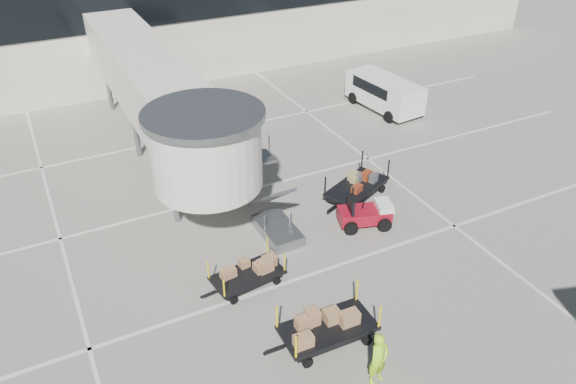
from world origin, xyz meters
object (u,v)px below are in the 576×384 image
object	(u,v)px
baggage_tug	(366,214)
ground_worker	(379,359)
minivan	(383,91)
suitcase_cart	(357,187)
box_cart_near	(329,328)
box_cart_far	(246,273)

from	to	relation	value
baggage_tug	ground_worker	bearing A→B (deg)	-103.70
baggage_tug	minivan	xyz separation A→B (m)	(8.12, 10.41, 0.65)
baggage_tug	ground_worker	size ratio (longest dim) A/B	1.29
ground_worker	suitcase_cart	bearing A→B (deg)	49.73
ground_worker	minivan	xyz separation A→B (m)	(12.59, 17.84, 0.22)
baggage_tug	box_cart_near	world-z (taller)	box_cart_near
suitcase_cart	box_cart_near	distance (m)	9.45
minivan	box_cart_near	bearing A→B (deg)	-135.98
box_cart_far	ground_worker	world-z (taller)	ground_worker
minivan	ground_worker	bearing A→B (deg)	-131.29
baggage_tug	box_cart_far	size ratio (longest dim) A/B	0.74
box_cart_near	ground_worker	bearing A→B (deg)	-75.86
box_cart_far	minivan	size ratio (longest dim) A/B	0.63
baggage_tug	minivan	bearing A→B (deg)	69.42
baggage_tug	ground_worker	xyz separation A→B (m)	(-4.47, -7.43, 0.43)
baggage_tug	suitcase_cart	world-z (taller)	suitcase_cart
baggage_tug	box_cart_far	bearing A→B (deg)	-151.44
baggage_tug	suitcase_cart	distance (m)	2.35
suitcase_cart	box_cart_far	size ratio (longest dim) A/B	1.19
suitcase_cart	box_cart_near	bearing A→B (deg)	-153.28
suitcase_cart	minivan	distance (m)	10.96
suitcase_cart	box_cart_near	world-z (taller)	suitcase_cart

